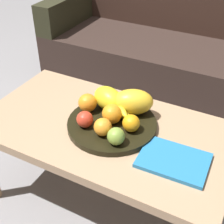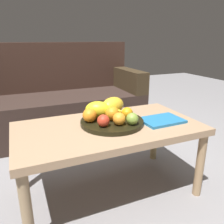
{
  "view_description": "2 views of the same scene",
  "coord_description": "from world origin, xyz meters",
  "px_view_note": "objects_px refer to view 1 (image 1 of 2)",
  "views": [
    {
      "loc": [
        0.5,
        -0.9,
        1.28
      ],
      "look_at": [
        0.03,
        0.01,
        0.53
      ],
      "focal_mm": 50.41,
      "sensor_mm": 36.0,
      "label": 1
    },
    {
      "loc": [
        -0.47,
        -1.14,
        0.94
      ],
      "look_at": [
        0.03,
        0.01,
        0.53
      ],
      "focal_mm": 36.29,
      "sensor_mm": 36.0,
      "label": 2
    }
  ],
  "objects_px": {
    "melon_smaller_beside": "(133,102)",
    "orange_front": "(112,114)",
    "fruit_bowl": "(112,124)",
    "magazine": "(174,160)",
    "banana_bunch": "(120,110)",
    "apple_front": "(85,119)",
    "orange_right": "(131,123)",
    "orange_left": "(87,103)",
    "melon_large_front": "(108,99)",
    "apple_left": "(116,136)",
    "orange_back": "(103,127)",
    "couch": "(167,51)",
    "coffee_table": "(105,136)"
  },
  "relations": [
    {
      "from": "apple_front",
      "to": "fruit_bowl",
      "type": "bearing_deg",
      "value": 41.89
    },
    {
      "from": "fruit_bowl",
      "to": "banana_bunch",
      "type": "bearing_deg",
      "value": 80.54
    },
    {
      "from": "melon_smaller_beside",
      "to": "orange_right",
      "type": "bearing_deg",
      "value": -68.32
    },
    {
      "from": "coffee_table",
      "to": "magazine",
      "type": "height_order",
      "value": "magazine"
    },
    {
      "from": "melon_smaller_beside",
      "to": "orange_front",
      "type": "height_order",
      "value": "melon_smaller_beside"
    },
    {
      "from": "melon_large_front",
      "to": "orange_back",
      "type": "xyz_separation_m",
      "value": [
        0.06,
        -0.17,
        -0.01
      ]
    },
    {
      "from": "melon_large_front",
      "to": "apple_front",
      "type": "distance_m",
      "value": 0.16
    },
    {
      "from": "couch",
      "to": "banana_bunch",
      "type": "distance_m",
      "value": 1.1
    },
    {
      "from": "coffee_table",
      "to": "fruit_bowl",
      "type": "height_order",
      "value": "fruit_bowl"
    },
    {
      "from": "orange_left",
      "to": "magazine",
      "type": "bearing_deg",
      "value": -13.64
    },
    {
      "from": "couch",
      "to": "orange_right",
      "type": "xyz_separation_m",
      "value": [
        0.23,
        -1.14,
        0.21
      ]
    },
    {
      "from": "orange_left",
      "to": "magazine",
      "type": "distance_m",
      "value": 0.44
    },
    {
      "from": "orange_right",
      "to": "fruit_bowl",
      "type": "bearing_deg",
      "value": 171.65
    },
    {
      "from": "apple_front",
      "to": "melon_smaller_beside",
      "type": "bearing_deg",
      "value": 53.08
    },
    {
      "from": "melon_smaller_beside",
      "to": "orange_front",
      "type": "bearing_deg",
      "value": -114.93
    },
    {
      "from": "orange_left",
      "to": "magazine",
      "type": "xyz_separation_m",
      "value": [
        0.43,
        -0.1,
        -0.06
      ]
    },
    {
      "from": "couch",
      "to": "melon_smaller_beside",
      "type": "bearing_deg",
      "value": -79.67
    },
    {
      "from": "coffee_table",
      "to": "fruit_bowl",
      "type": "xyz_separation_m",
      "value": [
        0.03,
        0.01,
        0.07
      ]
    },
    {
      "from": "orange_right",
      "to": "orange_left",
      "type": "bearing_deg",
      "value": 170.74
    },
    {
      "from": "melon_large_front",
      "to": "orange_left",
      "type": "distance_m",
      "value": 0.09
    },
    {
      "from": "fruit_bowl",
      "to": "melon_smaller_beside",
      "type": "bearing_deg",
      "value": 64.54
    },
    {
      "from": "fruit_bowl",
      "to": "magazine",
      "type": "bearing_deg",
      "value": -15.26
    },
    {
      "from": "fruit_bowl",
      "to": "banana_bunch",
      "type": "distance_m",
      "value": 0.07
    },
    {
      "from": "orange_front",
      "to": "orange_right",
      "type": "bearing_deg",
      "value": -7.55
    },
    {
      "from": "apple_front",
      "to": "apple_left",
      "type": "relative_size",
      "value": 1.0
    },
    {
      "from": "couch",
      "to": "apple_front",
      "type": "xyz_separation_m",
      "value": [
        0.06,
        -1.2,
        0.21
      ]
    },
    {
      "from": "couch",
      "to": "orange_front",
      "type": "relative_size",
      "value": 20.55
    },
    {
      "from": "orange_left",
      "to": "orange_back",
      "type": "height_order",
      "value": "orange_left"
    },
    {
      "from": "couch",
      "to": "melon_smaller_beside",
      "type": "distance_m",
      "value": 1.06
    },
    {
      "from": "fruit_bowl",
      "to": "banana_bunch",
      "type": "xyz_separation_m",
      "value": [
        0.01,
        0.05,
        0.04
      ]
    },
    {
      "from": "melon_large_front",
      "to": "orange_front",
      "type": "relative_size",
      "value": 1.84
    },
    {
      "from": "apple_front",
      "to": "banana_bunch",
      "type": "relative_size",
      "value": 0.42
    },
    {
      "from": "melon_large_front",
      "to": "banana_bunch",
      "type": "height_order",
      "value": "melon_large_front"
    },
    {
      "from": "apple_left",
      "to": "apple_front",
      "type": "bearing_deg",
      "value": 167.31
    },
    {
      "from": "fruit_bowl",
      "to": "magazine",
      "type": "relative_size",
      "value": 1.49
    },
    {
      "from": "couch",
      "to": "orange_right",
      "type": "bearing_deg",
      "value": -78.48
    },
    {
      "from": "apple_left",
      "to": "fruit_bowl",
      "type": "bearing_deg",
      "value": 123.97
    },
    {
      "from": "orange_back",
      "to": "banana_bunch",
      "type": "distance_m",
      "value": 0.14
    },
    {
      "from": "couch",
      "to": "fruit_bowl",
      "type": "bearing_deg",
      "value": -82.94
    },
    {
      "from": "coffee_table",
      "to": "melon_smaller_beside",
      "type": "xyz_separation_m",
      "value": [
        0.07,
        0.11,
        0.13
      ]
    },
    {
      "from": "melon_large_front",
      "to": "orange_back",
      "type": "bearing_deg",
      "value": -68.98
    },
    {
      "from": "fruit_bowl",
      "to": "orange_left",
      "type": "relative_size",
      "value": 4.62
    },
    {
      "from": "orange_front",
      "to": "orange_right",
      "type": "relative_size",
      "value": 1.17
    },
    {
      "from": "apple_front",
      "to": "magazine",
      "type": "height_order",
      "value": "apple_front"
    },
    {
      "from": "fruit_bowl",
      "to": "apple_left",
      "type": "xyz_separation_m",
      "value": [
        0.07,
        -0.11,
        0.05
      ]
    },
    {
      "from": "fruit_bowl",
      "to": "banana_bunch",
      "type": "relative_size",
      "value": 2.29
    },
    {
      "from": "apple_front",
      "to": "couch",
      "type": "bearing_deg",
      "value": 92.63
    },
    {
      "from": "melon_smaller_beside",
      "to": "apple_left",
      "type": "xyz_separation_m",
      "value": [
        0.03,
        -0.21,
        -0.02
      ]
    },
    {
      "from": "couch",
      "to": "orange_front",
      "type": "xyz_separation_m",
      "value": [
        0.14,
        -1.12,
        0.21
      ]
    },
    {
      "from": "orange_back",
      "to": "banana_bunch",
      "type": "xyz_separation_m",
      "value": [
        0.0,
        0.14,
        -0.01
      ]
    }
  ]
}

